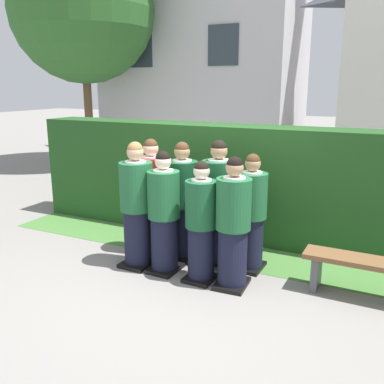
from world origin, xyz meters
The scene contains 14 objects.
ground_plane centered at (0.00, 0.00, 0.00)m, with size 60.00×60.00×0.00m, color gray.
student_front_row_0 centered at (-0.69, 0.02, 0.81)m, with size 0.44×0.50×1.70m.
student_front_row_1 centered at (-0.28, 0.01, 0.76)m, with size 0.42×0.51×1.61m.
student_front_row_2 centered at (0.27, -0.02, 0.73)m, with size 0.40×0.45×1.53m.
student_front_row_3 centered at (0.69, -0.02, 0.77)m, with size 0.42×0.48×1.61m.
student_in_red_blazer centered at (-0.77, 0.52, 0.80)m, with size 0.44×0.50×1.68m.
student_rear_row_1 centered at (-0.27, 0.52, 0.79)m, with size 0.43×0.50×1.66m.
student_rear_row_2 centered at (0.26, 0.54, 0.82)m, with size 0.45×0.55×1.71m.
student_rear_row_3 centered at (0.72, 0.57, 0.74)m, with size 0.41×0.45×1.56m.
hedge centered at (0.00, 1.70, 0.90)m, with size 7.00×0.70×1.80m.
school_building_annex centered at (-3.68, 8.81, 3.81)m, with size 6.49×3.83×7.43m.
oak_tree_left centered at (-6.10, 5.71, 4.45)m, with size 4.08×4.08×6.50m.
wooden_bench centered at (2.17, 0.37, 0.35)m, with size 1.41×0.39×0.48m.
lawn_strip centered at (0.00, 0.90, 0.00)m, with size 7.00×0.90×0.01m, color #477A38.
Camera 1 is at (2.33, -4.52, 2.41)m, focal length 39.59 mm.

